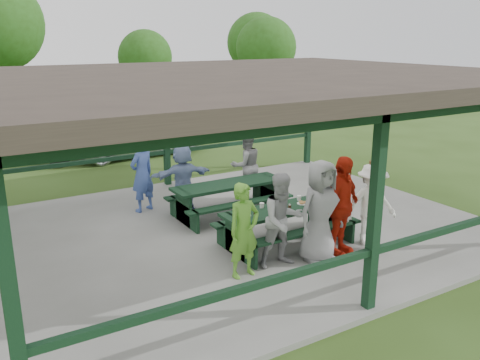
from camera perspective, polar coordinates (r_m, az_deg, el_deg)
ground at (r=10.85m, az=-0.14°, el=-5.84°), size 90.00×90.00×0.00m
concrete_slab at (r=10.83m, az=-0.14°, el=-5.59°), size 10.00×8.00×0.10m
pavilion_structure at (r=10.11m, az=-0.15°, el=11.07°), size 10.60×8.60×3.24m
picnic_table_near at (r=9.89m, az=5.19°, el=-4.55°), size 2.61×1.39×0.75m
picnic_table_far at (r=11.41m, az=-1.28°, el=-1.67°), size 2.58×1.39×0.75m
table_setting at (r=9.81m, az=5.26°, el=-2.82°), size 2.34×0.45×0.10m
contestant_green at (r=8.45m, az=0.44°, el=-5.69°), size 0.62×0.44×1.62m
contestant_grey_left at (r=8.85m, az=4.82°, el=-4.53°), size 0.88×0.72×1.68m
contestant_grey_mid at (r=9.10m, az=9.00°, el=-3.49°), size 0.93×0.63×1.86m
contestant_red at (r=9.40m, az=11.27°, el=-2.94°), size 1.18×0.77×1.87m
contestant_white_fedora at (r=10.04m, az=14.51°, el=-2.67°), size 1.17×0.86×1.67m
spectator_lblue at (r=11.74m, az=-6.46°, el=0.30°), size 1.48×0.58×1.56m
spectator_blue at (r=11.79m, az=-10.93°, el=0.64°), size 0.75×0.62×1.75m
spectator_grey at (r=12.52m, az=0.69°, el=1.67°), size 0.85×0.69×1.68m
pickup_truck at (r=18.19m, az=-11.48°, el=5.01°), size 5.00×2.61×1.34m
farm_trailer at (r=17.99m, az=-18.75°, el=4.27°), size 3.66×2.46×1.30m
tree_mid at (r=27.33m, az=-10.60°, el=13.39°), size 2.77×2.77×4.33m
tree_right at (r=27.76m, az=2.96°, el=14.61°), size 3.20×3.20×4.99m
tree_far_right at (r=30.39m, az=1.87°, el=15.14°), size 3.40×3.40×5.31m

